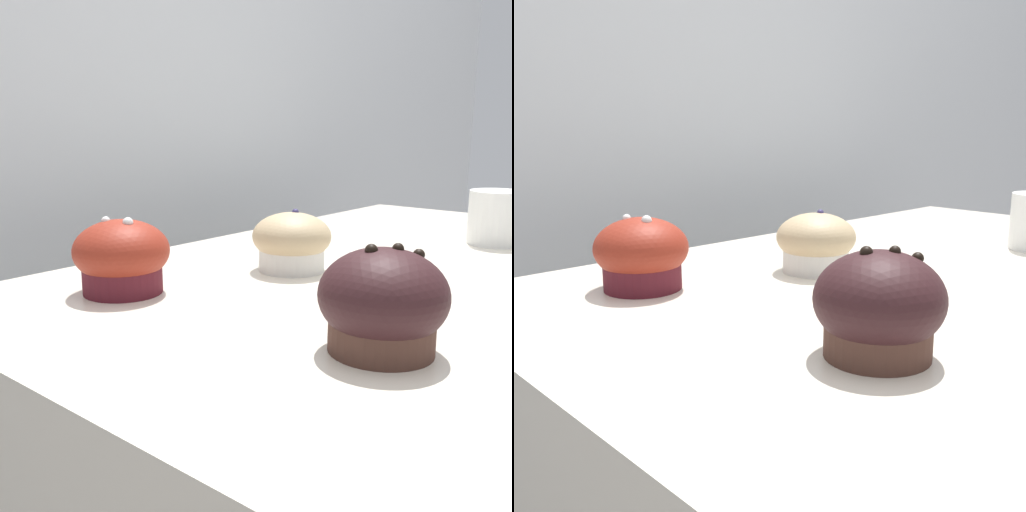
# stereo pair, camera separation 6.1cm
# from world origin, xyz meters

# --- Properties ---
(wall_back) EXTENTS (3.20, 0.10, 1.80)m
(wall_back) POSITION_xyz_m (0.00, 0.60, 0.90)
(wall_back) COLOR silver
(wall_back) RESTS_ON ground
(muffin_front_center) EXTENTS (0.10, 0.10, 0.08)m
(muffin_front_center) POSITION_xyz_m (-0.31, 0.18, 0.92)
(muffin_front_center) COLOR #501720
(muffin_front_center) RESTS_ON display_counter
(muffin_back_left) EXTENTS (0.10, 0.10, 0.08)m
(muffin_back_left) POSITION_xyz_m (-0.12, 0.10, 0.92)
(muffin_back_left) COLOR silver
(muffin_back_left) RESTS_ON display_counter
(muffin_back_right) EXTENTS (0.10, 0.10, 0.09)m
(muffin_back_right) POSITION_xyz_m (-0.28, -0.12, 0.92)
(muffin_back_right) COLOR #482C23
(muffin_back_right) RESTS_ON display_counter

